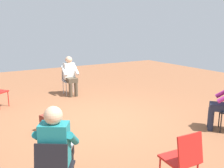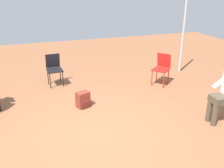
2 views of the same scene
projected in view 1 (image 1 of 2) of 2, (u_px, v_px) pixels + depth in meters
ground_plane at (98, 122)px, 5.75m from camera, size 16.56×16.56×0.00m
chair_northwest at (54, 168)px, 2.95m from camera, size 0.58×0.57×0.85m
chair_east at (69, 79)px, 8.14m from camera, size 0.46×0.43×0.85m
chair_west at (183, 157)px, 3.20m from camera, size 0.47×0.43×0.85m
person_with_laptop at (57, 146)px, 3.08m from camera, size 0.64×0.63×1.24m
person_in_white at (70, 74)px, 7.95m from camera, size 0.54×0.52×1.24m
backpack_near_laptop_user at (48, 125)px, 5.18m from camera, size 0.33×0.30×0.36m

